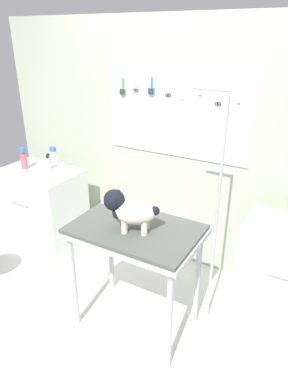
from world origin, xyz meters
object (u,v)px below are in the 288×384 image
(grooming_table, at_px, (135,239))
(cabinet_right, at_px, (285,279))
(spray_bottle_short, at_px, (54,157))
(grooming_arm, at_px, (215,227))
(counter_left, at_px, (43,210))
(dog, at_px, (129,210))

(grooming_table, distance_m, cabinet_right, 1.19)
(grooming_table, height_order, spray_bottle_short, spray_bottle_short)
(grooming_arm, xyz_separation_m, cabinet_right, (0.52, 0.22, -0.42))
(grooming_arm, relative_size, spray_bottle_short, 9.53)
(counter_left, height_order, spray_bottle_short, spray_bottle_short)
(grooming_table, xyz_separation_m, counter_left, (-1.43, 0.47, -0.34))
(grooming_table, bearing_deg, dog, -109.83)
(grooming_table, height_order, cabinet_right, same)
(grooming_arm, relative_size, cabinet_right, 2.07)
(grooming_table, xyz_separation_m, dog, (-0.02, -0.05, 0.26))
(cabinet_right, height_order, spray_bottle_short, spray_bottle_short)
(dog, bearing_deg, spray_bottle_short, 151.96)
(grooming_arm, relative_size, counter_left, 2.08)
(grooming_arm, height_order, spray_bottle_short, grooming_arm)
(grooming_table, bearing_deg, counter_left, 161.73)
(grooming_table, height_order, counter_left, grooming_table)
(grooming_arm, bearing_deg, cabinet_right, 23.09)
(cabinet_right, bearing_deg, counter_left, -178.22)
(grooming_table, distance_m, spray_bottle_short, 1.59)
(dog, bearing_deg, grooming_table, 70.17)
(grooming_table, relative_size, dog, 2.31)
(grooming_table, relative_size, cabinet_right, 1.06)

